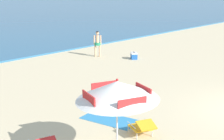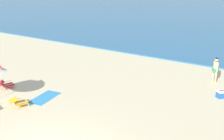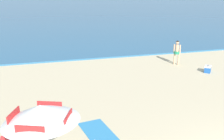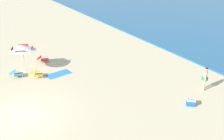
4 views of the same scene
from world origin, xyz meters
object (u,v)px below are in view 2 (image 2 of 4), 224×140
object	(u,v)px
person_standing_near_shore	(216,68)
lounge_chair_under_umbrella	(18,102)
lounge_chair_beside_umbrella	(6,84)
cooler_box	(222,94)
beach_towel	(45,98)

from	to	relation	value
person_standing_near_shore	lounge_chair_under_umbrella	bearing A→B (deg)	-129.95
lounge_chair_beside_umbrella	lounge_chair_under_umbrella	bearing A→B (deg)	-24.94
lounge_chair_under_umbrella	cooler_box	size ratio (longest dim) A/B	1.67
lounge_chair_under_umbrella	beach_towel	bearing A→B (deg)	79.48
lounge_chair_under_umbrella	cooler_box	xyz separation A→B (m)	(8.19, 6.60, -0.07)
person_standing_near_shore	beach_towel	xyz separation A→B (m)	(-7.03, -7.23, -0.90)
lounge_chair_under_umbrella	beach_towel	xyz separation A→B (m)	(0.27, 1.48, -0.27)
person_standing_near_shore	lounge_chair_beside_umbrella	bearing A→B (deg)	-142.52
lounge_chair_under_umbrella	beach_towel	world-z (taller)	lounge_chair_under_umbrella
person_standing_near_shore	cooler_box	size ratio (longest dim) A/B	2.61
lounge_chair_under_umbrella	cooler_box	world-z (taller)	lounge_chair_under_umbrella
cooler_box	beach_towel	bearing A→B (deg)	-147.14
cooler_box	beach_towel	xyz separation A→B (m)	(-7.92, -5.12, -0.20)
lounge_chair_beside_umbrella	person_standing_near_shore	size ratio (longest dim) A/B	0.65
cooler_box	lounge_chair_under_umbrella	bearing A→B (deg)	-141.17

